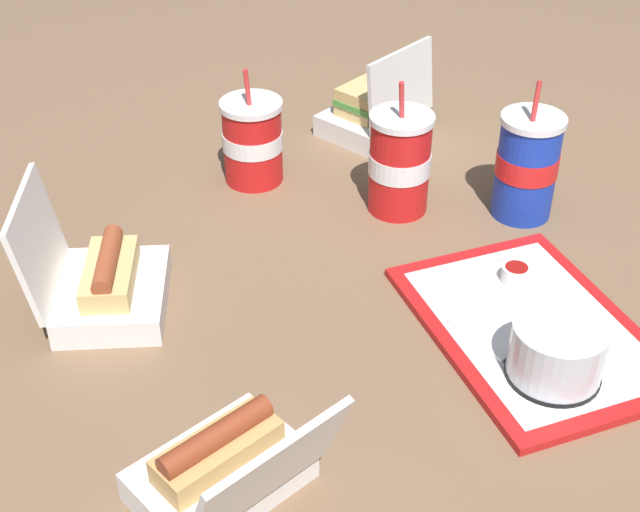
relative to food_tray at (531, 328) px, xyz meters
The scene contains 12 objects.
ground_plane 0.25m from the food_tray, 140.27° to the right, with size 3.20×3.20×0.00m, color brown.
food_tray is the anchor object (origin of this frame).
cake_container 0.11m from the food_tray, 22.23° to the right, with size 0.12×0.12×0.08m.
ketchup_cup 0.10m from the food_tray, 158.20° to the left, with size 0.04×0.04×0.02m.
napkin_stack 0.04m from the food_tray, 107.61° to the right, with size 0.10×0.10×0.00m, color white.
plastic_fork 0.11m from the food_tray, 143.18° to the left, with size 0.11×0.01×0.01m, color white.
clamshell_hotdog_center 0.47m from the food_tray, 80.32° to the right, with size 0.22×0.22×0.15m.
clamshell_sandwich_corner 0.61m from the food_tray, behind, with size 0.20×0.22×0.17m.
clamshell_hotdog_front 0.58m from the food_tray, 120.88° to the right, with size 0.23×0.23×0.18m.
soda_cup_front 0.57m from the food_tray, 161.24° to the right, with size 0.10×0.10×0.20m.
soda_cup_center 0.31m from the food_tray, 146.93° to the left, with size 0.10×0.10×0.23m.
soda_cup_right 0.36m from the food_tray, behind, with size 0.10×0.10×0.23m.
Camera 1 is at (0.89, -0.48, 0.77)m, focal length 50.00 mm.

